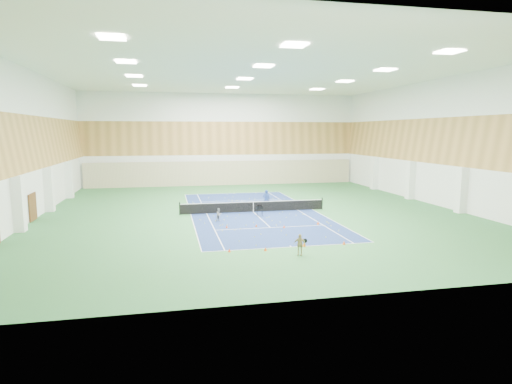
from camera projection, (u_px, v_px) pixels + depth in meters
ground at (253, 212)px, 37.75m from camera, size 40.00×40.00×0.00m
room_shell at (253, 144)px, 36.91m from camera, size 36.00×40.00×12.00m
wood_cladding at (253, 120)px, 36.63m from camera, size 36.00×40.00×8.00m
ceiling_light_grid at (253, 73)px, 36.09m from camera, size 21.40×25.40×0.06m
court_surface at (253, 212)px, 37.75m from camera, size 10.97×23.77×0.01m
tennis_balls_scatter at (253, 211)px, 37.74m from camera, size 10.57×22.77×0.07m
tennis_net at (253, 206)px, 37.67m from camera, size 12.80×0.10×1.10m
back_curtain at (224, 173)px, 56.67m from camera, size 35.40×0.16×3.20m
door_left_b at (33, 207)px, 33.99m from camera, size 0.08×1.80×2.20m
coach at (266, 199)px, 39.25m from camera, size 0.72×0.56×1.76m
child_court at (219, 215)px, 33.81m from camera, size 0.64×0.62×1.05m
child_apron at (300, 244)px, 24.44m from camera, size 0.80×0.57×1.25m
ball_cart at (260, 210)px, 36.06m from camera, size 0.54×0.54×0.89m
cone_svc_a at (227, 227)px, 31.44m from camera, size 0.18×0.18×0.20m
cone_svc_b at (256, 225)px, 31.84m from camera, size 0.18×0.18×0.20m
cone_svc_c at (284, 227)px, 31.49m from camera, size 0.18×0.18×0.20m
cone_svc_d at (318, 223)px, 32.65m from camera, size 0.22×0.22×0.24m
cone_base_a at (229, 250)px, 25.16m from camera, size 0.18×0.18×0.20m
cone_base_b at (266, 249)px, 25.41m from camera, size 0.20×0.20×0.22m
cone_base_c at (304, 244)px, 26.40m from camera, size 0.23×0.23×0.25m
cone_base_d at (344, 243)px, 26.83m from camera, size 0.21×0.21×0.23m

